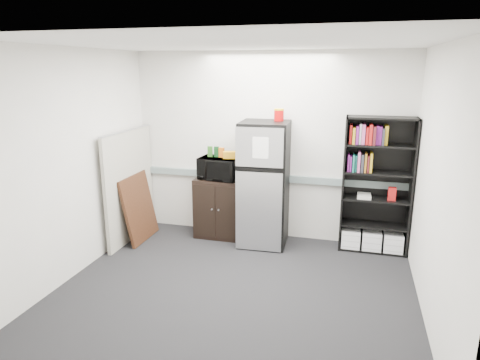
{
  "coord_description": "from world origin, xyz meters",
  "views": [
    {
      "loc": [
        1.21,
        -4.26,
        2.47
      ],
      "look_at": [
        -0.19,
        0.9,
        1.06
      ],
      "focal_mm": 32.0,
      "sensor_mm": 36.0,
      "label": 1
    }
  ],
  "objects_px": {
    "cabinet": "(220,207)",
    "microwave": "(219,168)",
    "bookshelf": "(376,187)",
    "cubicle_partition": "(130,185)",
    "refrigerator": "(264,184)"
  },
  "relations": [
    {
      "from": "microwave",
      "to": "cabinet",
      "type": "bearing_deg",
      "value": 94.81
    },
    {
      "from": "bookshelf",
      "to": "cubicle_partition",
      "type": "distance_m",
      "value": 3.46
    },
    {
      "from": "cubicle_partition",
      "to": "microwave",
      "type": "relative_size",
      "value": 2.84
    },
    {
      "from": "bookshelf",
      "to": "microwave",
      "type": "distance_m",
      "value": 2.2
    },
    {
      "from": "refrigerator",
      "to": "bookshelf",
      "type": "bearing_deg",
      "value": 2.84
    },
    {
      "from": "microwave",
      "to": "refrigerator",
      "type": "distance_m",
      "value": 0.7
    },
    {
      "from": "bookshelf",
      "to": "refrigerator",
      "type": "relative_size",
      "value": 1.05
    },
    {
      "from": "refrigerator",
      "to": "cubicle_partition",
      "type": "bearing_deg",
      "value": -172.52
    },
    {
      "from": "microwave",
      "to": "refrigerator",
      "type": "xyz_separation_m",
      "value": [
        0.68,
        -0.06,
        -0.17
      ]
    },
    {
      "from": "cabinet",
      "to": "microwave",
      "type": "distance_m",
      "value": 0.6
    },
    {
      "from": "bookshelf",
      "to": "refrigerator",
      "type": "distance_m",
      "value": 1.52
    },
    {
      "from": "cabinet",
      "to": "microwave",
      "type": "relative_size",
      "value": 1.56
    },
    {
      "from": "cabinet",
      "to": "microwave",
      "type": "xyz_separation_m",
      "value": [
        0.0,
        -0.02,
        0.6
      ]
    },
    {
      "from": "bookshelf",
      "to": "microwave",
      "type": "bearing_deg",
      "value": -177.9
    },
    {
      "from": "microwave",
      "to": "bookshelf",
      "type": "bearing_deg",
      "value": 6.91
    }
  ]
}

